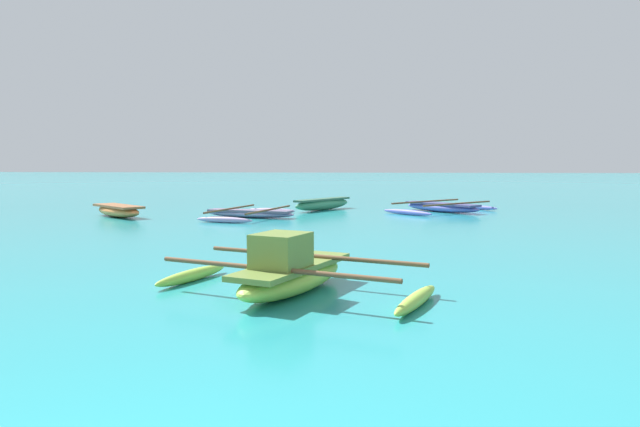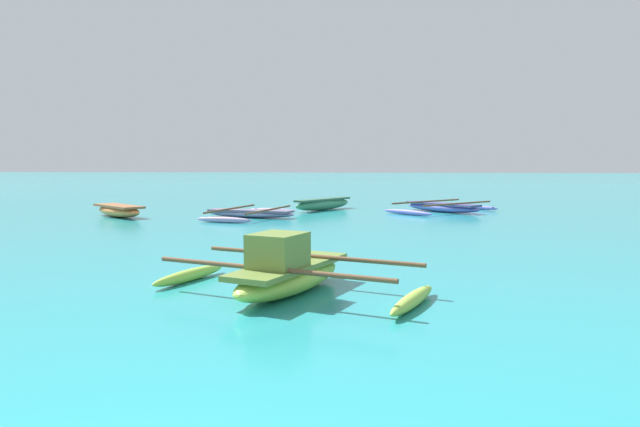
# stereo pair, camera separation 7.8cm
# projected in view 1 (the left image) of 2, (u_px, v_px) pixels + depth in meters

# --- Properties ---
(moored_boat_0) EXTENTS (4.75, 4.76, 0.42)m
(moored_boat_0) POSITION_uv_depth(u_px,v_px,m) (442.00, 207.00, 22.87)
(moored_boat_0) COLOR #6162C1
(moored_boat_0) RESTS_ON ground_plane
(moored_boat_1) EXTENTS (4.38, 3.04, 0.94)m
(moored_boat_1) POSITION_uv_depth(u_px,v_px,m) (291.00, 273.00, 8.50)
(moored_boat_1) COLOR #9EC948
(moored_boat_1) RESTS_ON ground_plane
(moored_boat_2) EXTENTS (2.27, 3.32, 0.48)m
(moored_boat_2) POSITION_uv_depth(u_px,v_px,m) (323.00, 204.00, 23.76)
(moored_boat_2) COLOR #439568
(moored_boat_2) RESTS_ON ground_plane
(moored_boat_3) EXTENTS (2.74, 2.53, 0.44)m
(moored_boat_3) POSITION_uv_depth(u_px,v_px,m) (118.00, 210.00, 20.71)
(moored_boat_3) COLOR #E78643
(moored_boat_3) RESTS_ON ground_plane
(moored_boat_4) EXTENTS (3.44, 4.45, 0.34)m
(moored_boat_4) POSITION_uv_depth(u_px,v_px,m) (250.00, 213.00, 20.49)
(moored_boat_4) COLOR #A18DBD
(moored_boat_4) RESTS_ON ground_plane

